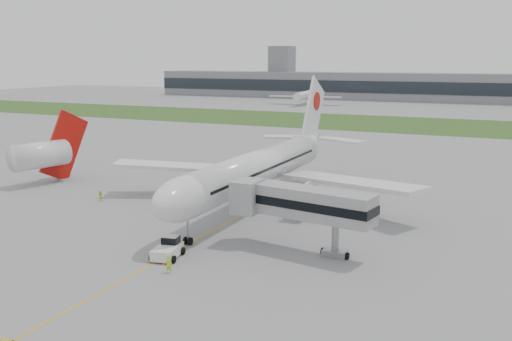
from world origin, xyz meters
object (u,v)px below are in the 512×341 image
at_px(jet_bridge, 298,203).
at_px(neighbor_aircraft, 44,154).
at_px(airliner, 260,167).
at_px(pushback_tug, 168,248).
at_px(ground_crew_near, 169,264).

bearing_deg(jet_bridge, neighbor_aircraft, 173.18).
height_order(airliner, pushback_tug, airliner).
relative_size(airliner, neighbor_aircraft, 3.38).
distance_m(airliner, jet_bridge, 20.66).
bearing_deg(jet_bridge, pushback_tug, -138.45).
bearing_deg(ground_crew_near, neighbor_aircraft, -28.96).
relative_size(ground_crew_near, neighbor_aircraft, 0.12).
height_order(airliner, ground_crew_near, airliner).
distance_m(ground_crew_near, neighbor_aircraft, 49.83).
bearing_deg(neighbor_aircraft, ground_crew_near, -18.29).
bearing_deg(ground_crew_near, pushback_tug, -52.97).
height_order(pushback_tug, jet_bridge, jet_bridge).
distance_m(airliner, ground_crew_near, 28.69).
xyz_separation_m(jet_bridge, ground_crew_near, (-9.21, -11.42, -4.55)).
distance_m(pushback_tug, jet_bridge, 14.76).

